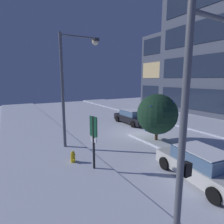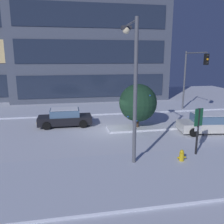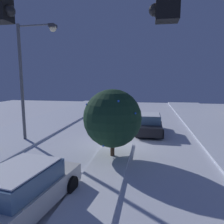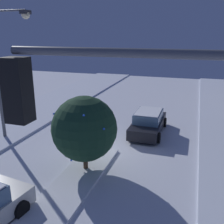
{
  "view_description": "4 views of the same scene",
  "coord_description": "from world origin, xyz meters",
  "px_view_note": "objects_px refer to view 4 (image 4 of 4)",
  "views": [
    {
      "loc": [
        12.58,
        -9.72,
        4.72
      ],
      "look_at": [
        -2.15,
        -1.18,
        1.71
      ],
      "focal_mm": 29.6,
      "sensor_mm": 36.0,
      "label": 1
    },
    {
      "loc": [
        -2.98,
        -18.15,
        5.75
      ],
      "look_at": [
        0.19,
        -1.16,
        1.77
      ],
      "focal_mm": 38.44,
      "sensor_mm": 36.0,
      "label": 2
    },
    {
      "loc": [
        13.1,
        1.9,
        4.13
      ],
      "look_at": [
        -0.06,
        -0.46,
        2.08
      ],
      "focal_mm": 33.7,
      "sensor_mm": 36.0,
      "label": 3
    },
    {
      "loc": [
        12.75,
        4.71,
        6.38
      ],
      "look_at": [
        -1.06,
        0.18,
        1.92
      ],
      "focal_mm": 41.67,
      "sensor_mm": 36.0,
      "label": 4
    }
  ],
  "objects_px": {
    "car_far": "(148,123)",
    "decorated_tree_median": "(84,129)",
    "traffic_light_corner_far_right": "(162,181)",
    "street_lamp_arched": "(5,58)"
  },
  "relations": [
    {
      "from": "decorated_tree_median",
      "to": "traffic_light_corner_far_right",
      "type": "bearing_deg",
      "value": 31.93
    },
    {
      "from": "traffic_light_corner_far_right",
      "to": "street_lamp_arched",
      "type": "xyz_separation_m",
      "value": [
        -9.07,
        -10.08,
        0.57
      ]
    },
    {
      "from": "street_lamp_arched",
      "to": "decorated_tree_median",
      "type": "relative_size",
      "value": 2.08
    },
    {
      "from": "car_far",
      "to": "decorated_tree_median",
      "type": "distance_m",
      "value": 6.31
    },
    {
      "from": "street_lamp_arched",
      "to": "traffic_light_corner_far_right",
      "type": "bearing_deg",
      "value": -40.35
    },
    {
      "from": "car_far",
      "to": "traffic_light_corner_far_right",
      "type": "distance_m",
      "value": 13.56
    },
    {
      "from": "traffic_light_corner_far_right",
      "to": "decorated_tree_median",
      "type": "xyz_separation_m",
      "value": [
        -6.98,
        -4.35,
        -2.25
      ]
    },
    {
      "from": "car_far",
      "to": "street_lamp_arched",
      "type": "distance_m",
      "value": 9.53
    },
    {
      "from": "car_far",
      "to": "traffic_light_corner_far_right",
      "type": "xyz_separation_m",
      "value": [
        12.82,
        2.43,
        3.7
      ]
    },
    {
      "from": "car_far",
      "to": "street_lamp_arched",
      "type": "bearing_deg",
      "value": 116.03
    }
  ]
}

